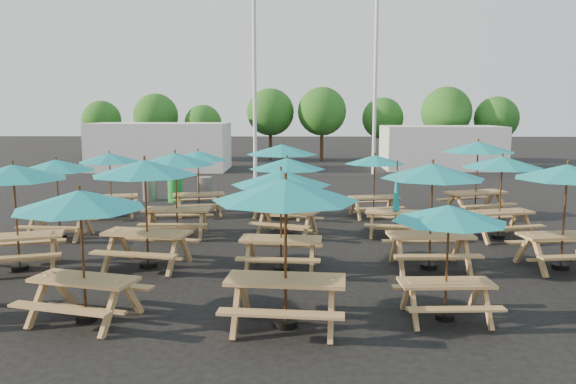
{
  "coord_description": "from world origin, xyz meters",
  "views": [
    {
      "loc": [
        0.36,
        -15.52,
        3.62
      ],
      "look_at": [
        0.0,
        1.5,
        1.1
      ],
      "focal_mm": 35.0,
      "sensor_mm": 36.0,
      "label": 1
    }
  ],
  "objects_px": {
    "picnic_unit_10": "(287,168)",
    "waste_bin_0": "(150,189)",
    "picnic_unit_14": "(396,205)",
    "picnic_unit_7": "(198,159)",
    "picnic_unit_5": "(145,173)",
    "picnic_unit_1": "(13,178)",
    "picnic_unit_19": "(478,151)",
    "picnic_unit_15": "(375,163)",
    "picnic_unit_17": "(567,177)",
    "picnic_unit_11": "(282,153)",
    "picnic_unit_12": "(449,219)",
    "picnic_unit_13": "(432,176)",
    "picnic_unit_2": "(56,169)",
    "waste_bin_2": "(205,189)",
    "waste_bin_1": "(175,190)",
    "picnic_unit_8": "(286,197)",
    "picnic_unit_4": "(80,206)",
    "picnic_unit_18": "(502,166)",
    "picnic_unit_9": "(281,183)",
    "picnic_unit_6": "(175,163)",
    "picnic_unit_3": "(110,161)",
    "waste_bin_3": "(296,189)"
  },
  "relations": [
    {
      "from": "picnic_unit_1",
      "to": "picnic_unit_9",
      "type": "distance_m",
      "value": 5.93
    },
    {
      "from": "picnic_unit_6",
      "to": "picnic_unit_15",
      "type": "height_order",
      "value": "picnic_unit_6"
    },
    {
      "from": "picnic_unit_6",
      "to": "picnic_unit_14",
      "type": "bearing_deg",
      "value": -0.78
    },
    {
      "from": "picnic_unit_5",
      "to": "picnic_unit_13",
      "type": "height_order",
      "value": "picnic_unit_5"
    },
    {
      "from": "picnic_unit_4",
      "to": "picnic_unit_9",
      "type": "distance_m",
      "value": 4.47
    },
    {
      "from": "picnic_unit_19",
      "to": "waste_bin_0",
      "type": "relative_size",
      "value": 3.34
    },
    {
      "from": "waste_bin_2",
      "to": "waste_bin_3",
      "type": "relative_size",
      "value": 1.0
    },
    {
      "from": "picnic_unit_18",
      "to": "picnic_unit_19",
      "type": "xyz_separation_m",
      "value": [
        0.36,
        3.3,
        0.19
      ]
    },
    {
      "from": "picnic_unit_10",
      "to": "picnic_unit_12",
      "type": "distance_m",
      "value": 7.05
    },
    {
      "from": "picnic_unit_8",
      "to": "picnic_unit_12",
      "type": "xyz_separation_m",
      "value": [
        2.76,
        0.39,
        -0.43
      ]
    },
    {
      "from": "picnic_unit_7",
      "to": "picnic_unit_11",
      "type": "distance_m",
      "value": 2.91
    },
    {
      "from": "picnic_unit_5",
      "to": "picnic_unit_1",
      "type": "bearing_deg",
      "value": -163.92
    },
    {
      "from": "picnic_unit_2",
      "to": "picnic_unit_5",
      "type": "bearing_deg",
      "value": -38.04
    },
    {
      "from": "picnic_unit_10",
      "to": "picnic_unit_18",
      "type": "distance_m",
      "value": 5.97
    },
    {
      "from": "picnic_unit_6",
      "to": "waste_bin_3",
      "type": "relative_size",
      "value": 2.59
    },
    {
      "from": "picnic_unit_7",
      "to": "waste_bin_1",
      "type": "distance_m",
      "value": 3.35
    },
    {
      "from": "picnic_unit_11",
      "to": "picnic_unit_12",
      "type": "height_order",
      "value": "picnic_unit_11"
    },
    {
      "from": "picnic_unit_9",
      "to": "picnic_unit_17",
      "type": "height_order",
      "value": "picnic_unit_17"
    },
    {
      "from": "picnic_unit_9",
      "to": "picnic_unit_11",
      "type": "distance_m",
      "value": 6.44
    },
    {
      "from": "picnic_unit_4",
      "to": "picnic_unit_14",
      "type": "height_order",
      "value": "picnic_unit_4"
    },
    {
      "from": "picnic_unit_1",
      "to": "picnic_unit_12",
      "type": "relative_size",
      "value": 1.45
    },
    {
      "from": "waste_bin_1",
      "to": "picnic_unit_8",
      "type": "bearing_deg",
      "value": -69.82
    },
    {
      "from": "picnic_unit_6",
      "to": "picnic_unit_12",
      "type": "bearing_deg",
      "value": -48.07
    },
    {
      "from": "waste_bin_0",
      "to": "waste_bin_1",
      "type": "distance_m",
      "value": 1.18
    },
    {
      "from": "picnic_unit_3",
      "to": "picnic_unit_9",
      "type": "height_order",
      "value": "picnic_unit_9"
    },
    {
      "from": "waste_bin_0",
      "to": "picnic_unit_3",
      "type": "bearing_deg",
      "value": -96.26
    },
    {
      "from": "picnic_unit_5",
      "to": "waste_bin_0",
      "type": "relative_size",
      "value": 2.98
    },
    {
      "from": "picnic_unit_10",
      "to": "waste_bin_1",
      "type": "height_order",
      "value": "picnic_unit_10"
    },
    {
      "from": "picnic_unit_5",
      "to": "waste_bin_0",
      "type": "bearing_deg",
      "value": 114.6
    },
    {
      "from": "picnic_unit_7",
      "to": "picnic_unit_4",
      "type": "bearing_deg",
      "value": -106.45
    },
    {
      "from": "picnic_unit_7",
      "to": "picnic_unit_12",
      "type": "xyz_separation_m",
      "value": [
        6.0,
        -9.63,
        -0.17
      ]
    },
    {
      "from": "picnic_unit_15",
      "to": "picnic_unit_17",
      "type": "relative_size",
      "value": 0.91
    },
    {
      "from": "picnic_unit_2",
      "to": "picnic_unit_12",
      "type": "height_order",
      "value": "picnic_unit_2"
    },
    {
      "from": "waste_bin_1",
      "to": "picnic_unit_12",
      "type": "bearing_deg",
      "value": -58.88
    },
    {
      "from": "picnic_unit_2",
      "to": "picnic_unit_19",
      "type": "bearing_deg",
      "value": 18.74
    },
    {
      "from": "picnic_unit_9",
      "to": "picnic_unit_18",
      "type": "height_order",
      "value": "picnic_unit_18"
    },
    {
      "from": "picnic_unit_15",
      "to": "picnic_unit_19",
      "type": "height_order",
      "value": "picnic_unit_19"
    },
    {
      "from": "picnic_unit_7",
      "to": "picnic_unit_17",
      "type": "xyz_separation_m",
      "value": [
        9.45,
        -6.43,
        0.17
      ]
    },
    {
      "from": "picnic_unit_8",
      "to": "waste_bin_1",
      "type": "xyz_separation_m",
      "value": [
        -4.66,
        12.67,
        -1.73
      ]
    },
    {
      "from": "picnic_unit_17",
      "to": "waste_bin_0",
      "type": "relative_size",
      "value": 2.81
    },
    {
      "from": "picnic_unit_1",
      "to": "picnic_unit_6",
      "type": "height_order",
      "value": "picnic_unit_1"
    },
    {
      "from": "picnic_unit_2",
      "to": "picnic_unit_18",
      "type": "xyz_separation_m",
      "value": [
        12.4,
        0.21,
        0.08
      ]
    },
    {
      "from": "picnic_unit_4",
      "to": "waste_bin_2",
      "type": "bearing_deg",
      "value": 105.24
    },
    {
      "from": "picnic_unit_3",
      "to": "picnic_unit_8",
      "type": "bearing_deg",
      "value": -72.74
    },
    {
      "from": "picnic_unit_10",
      "to": "waste_bin_0",
      "type": "xyz_separation_m",
      "value": [
        -5.63,
        6.25,
        -1.51
      ]
    },
    {
      "from": "picnic_unit_2",
      "to": "picnic_unit_11",
      "type": "relative_size",
      "value": 0.77
    },
    {
      "from": "picnic_unit_10",
      "to": "waste_bin_1",
      "type": "bearing_deg",
      "value": 146.7
    },
    {
      "from": "picnic_unit_14",
      "to": "picnic_unit_7",
      "type": "bearing_deg",
      "value": 162.95
    },
    {
      "from": "waste_bin_2",
      "to": "picnic_unit_5",
      "type": "bearing_deg",
      "value": -88.17
    },
    {
      "from": "picnic_unit_9",
      "to": "waste_bin_2",
      "type": "height_order",
      "value": "picnic_unit_9"
    }
  ]
}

